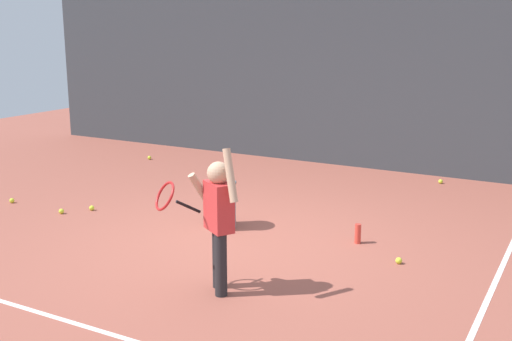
# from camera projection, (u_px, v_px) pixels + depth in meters

# --- Properties ---
(ground_plane) EXTENTS (20.00, 20.00, 0.00)m
(ground_plane) POSITION_uv_depth(u_px,v_px,m) (234.00, 242.00, 6.99)
(ground_plane) COLOR #9E5142
(court_line_baseline) EXTENTS (9.00, 0.05, 0.00)m
(court_line_baseline) POSITION_uv_depth(u_px,v_px,m) (87.00, 327.00, 5.04)
(court_line_baseline) COLOR white
(court_line_baseline) RESTS_ON ground
(court_line_sideline) EXTENTS (0.05, 9.00, 0.00)m
(court_line_sideline) POSITION_uv_depth(u_px,v_px,m) (507.00, 256.00, 6.57)
(court_line_sideline) COLOR white
(court_line_sideline) RESTS_ON ground
(back_fence_windscreen) EXTENTS (13.31, 0.08, 3.74)m
(back_fence_windscreen) POSITION_uv_depth(u_px,v_px,m) (367.00, 55.00, 10.22)
(back_fence_windscreen) COLOR #383D42
(back_fence_windscreen) RESTS_ON ground
(fence_post_0) EXTENTS (0.09, 0.09, 3.89)m
(fence_post_0) POSITION_uv_depth(u_px,v_px,m) (74.00, 44.00, 13.30)
(fence_post_0) COLOR slate
(fence_post_0) RESTS_ON ground
(fence_post_1) EXTENTS (0.09, 0.09, 3.89)m
(fence_post_1) POSITION_uv_depth(u_px,v_px,m) (202.00, 47.00, 11.78)
(fence_post_1) COLOR slate
(fence_post_1) RESTS_ON ground
(fence_post_2) EXTENTS (0.09, 0.09, 3.89)m
(fence_post_2) POSITION_uv_depth(u_px,v_px,m) (369.00, 50.00, 10.25)
(fence_post_2) COLOR slate
(fence_post_2) RESTS_ON ground
(tennis_player) EXTENTS (0.89, 0.53, 1.35)m
(tennis_player) POSITION_uv_depth(u_px,v_px,m) (217.00, 214.00, 5.56)
(tennis_player) COLOR #232326
(tennis_player) RESTS_ON ground
(ball_hopper) EXTENTS (0.38, 0.38, 0.56)m
(ball_hopper) POSITION_uv_depth(u_px,v_px,m) (221.00, 204.00, 7.45)
(ball_hopper) COLOR gray
(ball_hopper) RESTS_ON ground
(water_bottle) EXTENTS (0.07, 0.07, 0.22)m
(water_bottle) POSITION_uv_depth(u_px,v_px,m) (358.00, 234.00, 6.94)
(water_bottle) COLOR #D83F33
(water_bottle) RESTS_ON ground
(tennis_ball_0) EXTENTS (0.07, 0.07, 0.07)m
(tennis_ball_0) POSITION_uv_depth(u_px,v_px,m) (149.00, 158.00, 11.24)
(tennis_ball_0) COLOR #CCE033
(tennis_ball_0) RESTS_ON ground
(tennis_ball_2) EXTENTS (0.07, 0.07, 0.07)m
(tennis_ball_2) POSITION_uv_depth(u_px,v_px,m) (12.00, 201.00, 8.52)
(tennis_ball_2) COLOR #CCE033
(tennis_ball_2) RESTS_ON ground
(tennis_ball_3) EXTENTS (0.07, 0.07, 0.07)m
(tennis_ball_3) POSITION_uv_depth(u_px,v_px,m) (399.00, 261.00, 6.36)
(tennis_ball_3) COLOR #CCE033
(tennis_ball_3) RESTS_ON ground
(tennis_ball_4) EXTENTS (0.07, 0.07, 0.07)m
(tennis_ball_4) POSITION_uv_depth(u_px,v_px,m) (61.00, 211.00, 8.03)
(tennis_ball_4) COLOR #CCE033
(tennis_ball_4) RESTS_ON ground
(tennis_ball_5) EXTENTS (0.07, 0.07, 0.07)m
(tennis_ball_5) POSITION_uv_depth(u_px,v_px,m) (441.00, 181.00, 9.55)
(tennis_ball_5) COLOR #CCE033
(tennis_ball_5) RESTS_ON ground
(tennis_ball_7) EXTENTS (0.07, 0.07, 0.07)m
(tennis_ball_7) POSITION_uv_depth(u_px,v_px,m) (92.00, 208.00, 8.18)
(tennis_ball_7) COLOR #CCE033
(tennis_ball_7) RESTS_ON ground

